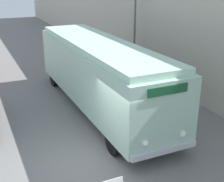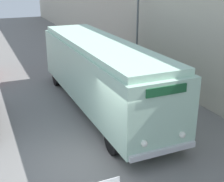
{
  "view_description": "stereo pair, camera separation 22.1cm",
  "coord_description": "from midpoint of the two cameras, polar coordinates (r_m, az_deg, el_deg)",
  "views": [
    {
      "loc": [
        -3.12,
        -8.43,
        5.9
      ],
      "look_at": [
        1.48,
        1.49,
        1.83
      ],
      "focal_mm": 50.0,
      "sensor_mm": 36.0,
      "label": 1
    },
    {
      "loc": [
        -2.92,
        -8.52,
        5.9
      ],
      "look_at": [
        1.48,
        1.49,
        1.83
      ],
      "focal_mm": 50.0,
      "sensor_mm": 36.0,
      "label": 2
    }
  ],
  "objects": [
    {
      "name": "vintage_bus",
      "position": [
        14.23,
        -1.66,
        3.65
      ],
      "size": [
        2.56,
        10.83,
        3.16
      ],
      "color": "black",
      "rests_on": "ground_plane"
    },
    {
      "name": "building_wall_right",
      "position": [
        21.01,
        4.2,
        14.16
      ],
      "size": [
        0.3,
        60.0,
        7.24
      ],
      "color": "beige",
      "rests_on": "ground_plane"
    },
    {
      "name": "streetlamp",
      "position": [
        18.83,
        5.1,
        14.43
      ],
      "size": [
        0.36,
        0.36,
        6.04
      ],
      "color": "#595E60",
      "rests_on": "ground_plane"
    },
    {
      "name": "ground_plane",
      "position": [
        10.76,
        -3.51,
        -12.88
      ],
      "size": [
        80.0,
        80.0,
        0.0
      ],
      "primitive_type": "plane",
      "color": "slate"
    }
  ]
}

